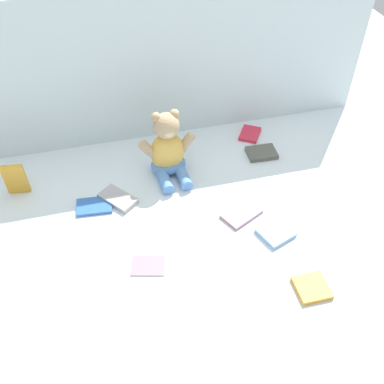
{
  "coord_description": "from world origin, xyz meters",
  "views": [
    {
      "loc": [
        -0.29,
        -1.17,
        1.17
      ],
      "look_at": [
        -0.01,
        -0.1,
        0.1
      ],
      "focal_mm": 41.77,
      "sensor_mm": 36.0,
      "label": 1
    }
  ],
  "objects": [
    {
      "name": "teddy_bear",
      "position": [
        -0.05,
        0.14,
        0.1
      ],
      "size": [
        0.22,
        0.2,
        0.27
      ],
      "rotation": [
        0.0,
        0.0,
        0.05
      ],
      "color": "#E5B24C",
      "rests_on": "ground_plane"
    },
    {
      "name": "book_case_8",
      "position": [
        0.26,
        -0.51,
        0.01
      ],
      "size": [
        0.1,
        0.1,
        0.02
      ],
      "primitive_type": "cube",
      "rotation": [
        0.0,
        0.0,
        3.13
      ],
      "color": "orange",
      "rests_on": "ground_plane"
    },
    {
      "name": "book_case_5",
      "position": [
        -0.21,
        -0.3,
        0.0
      ],
      "size": [
        0.12,
        0.1,
        0.01
      ],
      "primitive_type": "cube",
      "rotation": [
        0.0,
        0.0,
        4.46
      ],
      "color": "#A8778C",
      "rests_on": "ground_plane"
    },
    {
      "name": "book_case_3",
      "position": [
        -0.35,
        0.01,
        0.01
      ],
      "size": [
        0.13,
        0.1,
        0.01
      ],
      "primitive_type": "cube",
      "rotation": [
        0.0,
        0.0,
        4.62
      ],
      "color": "#3062B0",
      "rests_on": "ground_plane"
    },
    {
      "name": "book_case_6",
      "position": [
        0.34,
        0.14,
        0.01
      ],
      "size": [
        0.12,
        0.09,
        0.02
      ],
      "primitive_type": "cube",
      "rotation": [
        0.0,
        0.0,
        4.66
      ],
      "color": "#4E4E44",
      "rests_on": "ground_plane"
    },
    {
      "name": "ground_plane",
      "position": [
        0.0,
        0.0,
        0.0
      ],
      "size": [
        3.2,
        3.2,
        0.0
      ],
      "primitive_type": "plane",
      "color": "silver"
    },
    {
      "name": "book_case_7",
      "position": [
        -0.62,
        0.16,
        0.07
      ],
      "size": [
        0.08,
        0.03,
        0.13
      ],
      "primitive_type": "cube",
      "rotation": [
        0.06,
        0.0,
        -0.14
      ],
      "color": "gold",
      "rests_on": "ground_plane"
    },
    {
      "name": "book_case_2",
      "position": [
        0.24,
        -0.27,
        0.01
      ],
      "size": [
        0.13,
        0.13,
        0.02
      ],
      "primitive_type": "cube",
      "rotation": [
        0.0,
        0.0,
        1.92
      ],
      "color": "#83AFE4",
      "rests_on": "ground_plane"
    },
    {
      "name": "book_case_1",
      "position": [
        0.34,
        0.28,
        0.01
      ],
      "size": [
        0.12,
        0.13,
        0.01
      ],
      "primitive_type": "cube",
      "rotation": [
        0.0,
        0.0,
        5.71
      ],
      "color": "red",
      "rests_on": "ground_plane"
    },
    {
      "name": "book_case_0",
      "position": [
        -0.26,
        0.02,
        0.01
      ],
      "size": [
        0.15,
        0.16,
        0.02
      ],
      "primitive_type": "cube",
      "rotation": [
        0.0,
        0.0,
        3.81
      ],
      "color": "#A1A1A1",
      "rests_on": "ground_plane"
    },
    {
      "name": "book_case_4",
      "position": [
        0.15,
        -0.16,
        0.01
      ],
      "size": [
        0.16,
        0.14,
        0.01
      ],
      "primitive_type": "cube",
      "rotation": [
        0.0,
        0.0,
        2.03
      ],
      "color": "#A77487",
      "rests_on": "ground_plane"
    },
    {
      "name": "backdrop_drape",
      "position": [
        0.0,
        0.4,
        0.31
      ],
      "size": [
        1.72,
        0.03,
        0.62
      ],
      "primitive_type": "cube",
      "color": "silver",
      "rests_on": "ground_plane"
    }
  ]
}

